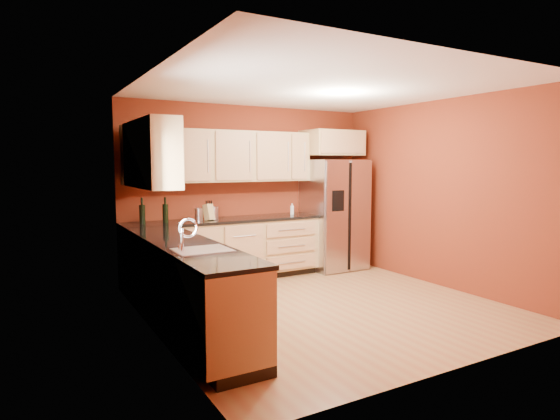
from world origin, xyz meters
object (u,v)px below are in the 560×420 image
at_px(wine_bottle_a, 142,211).
at_px(refrigerator, 334,214).
at_px(canister_left, 199,214).
at_px(soap_dispenser, 292,209).
at_px(knife_block, 209,212).

bearing_deg(wine_bottle_a, refrigerator, -1.69).
relative_size(canister_left, wine_bottle_a, 0.51).
distance_m(refrigerator, soap_dispenser, 0.75).
bearing_deg(refrigerator, soap_dispenser, 172.12).
distance_m(knife_block, soap_dispenser, 1.42).
bearing_deg(soap_dispenser, wine_bottle_a, -179.72).
xyz_separation_m(knife_block, soap_dispenser, (1.41, 0.06, -0.03)).
height_order(refrigerator, soap_dispenser, refrigerator).
xyz_separation_m(refrigerator, soap_dispenser, (-0.74, 0.10, 0.12)).
bearing_deg(soap_dispenser, refrigerator, -7.88).
relative_size(knife_block, soap_dispenser, 1.33).
bearing_deg(canister_left, refrigerator, -0.74).
bearing_deg(refrigerator, wine_bottle_a, 178.31).
relative_size(refrigerator, soap_dispenser, 10.39).
bearing_deg(wine_bottle_a, knife_block, -3.08).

